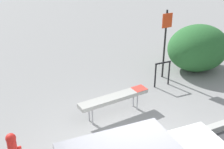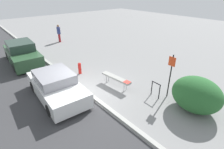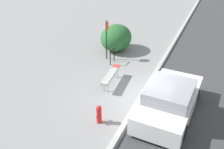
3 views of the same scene
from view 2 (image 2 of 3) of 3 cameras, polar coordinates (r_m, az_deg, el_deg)
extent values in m
plane|color=gray|center=(9.60, -8.28, -6.02)|extent=(60.00, 60.00, 0.00)
cube|color=#A8A8A3|center=(9.56, -8.31, -5.69)|extent=(60.00, 0.20, 0.13)
cylinder|color=#99999E|center=(10.41, -1.85, -1.43)|extent=(0.04, 0.04, 0.48)
cylinder|color=#99999E|center=(9.56, 3.94, -4.23)|extent=(0.04, 0.04, 0.48)
cylinder|color=#99999E|center=(10.52, -1.11, -1.09)|extent=(0.04, 0.04, 0.48)
cylinder|color=#99999E|center=(9.69, 4.68, -3.82)|extent=(0.04, 0.04, 0.48)
cube|color=#999993|center=(9.89, 1.31, -1.10)|extent=(2.03, 0.52, 0.11)
cube|color=red|center=(9.38, 4.94, -2.44)|extent=(0.39, 0.36, 0.01)
cylinder|color=black|center=(9.42, 12.85, -4.29)|extent=(0.05, 0.05, 0.80)
cylinder|color=black|center=(9.16, 15.20, -5.53)|extent=(0.05, 0.05, 0.80)
cylinder|color=black|center=(9.09, 14.28, -2.75)|extent=(0.55, 0.07, 0.05)
cylinder|color=black|center=(9.15, 18.41, -0.66)|extent=(0.06, 0.06, 2.30)
cube|color=red|center=(8.79, 19.03, 4.02)|extent=(0.36, 0.02, 0.46)
cylinder|color=red|center=(11.67, -10.46, 1.68)|extent=(0.20, 0.20, 0.60)
sphere|color=red|center=(11.53, -10.61, 3.28)|extent=(0.22, 0.22, 0.22)
cylinder|color=red|center=(11.76, -10.83, 2.17)|extent=(0.08, 0.07, 0.07)
cylinder|color=red|center=(11.53, -10.14, 1.73)|extent=(0.08, 0.07, 0.07)
ellipsoid|color=#28602D|center=(8.78, 25.84, -5.90)|extent=(2.22, 1.85, 1.61)
cylinder|color=maroon|center=(19.40, -16.86, 11.44)|extent=(0.16, 0.16, 0.84)
cylinder|color=maroon|center=(19.23, -16.67, 11.34)|extent=(0.16, 0.16, 0.84)
cube|color=navy|center=(19.14, -17.07, 13.58)|extent=(0.41, 0.24, 0.69)
sphere|color=#8C6647|center=(19.05, -17.26, 14.93)|extent=(0.24, 0.24, 0.24)
cylinder|color=black|center=(8.74, -9.07, -7.35)|extent=(0.61, 0.21, 0.60)
cylinder|color=black|center=(8.26, -19.67, -11.00)|extent=(0.61, 0.21, 0.60)
cylinder|color=black|center=(10.79, -15.63, -1.07)|extent=(0.61, 0.21, 0.60)
cylinder|color=black|center=(10.41, -24.28, -3.64)|extent=(0.61, 0.21, 0.60)
cube|color=white|center=(9.39, -17.53, -4.35)|extent=(4.22, 2.05, 0.72)
cube|color=gray|center=(9.25, -18.39, -0.77)|extent=(2.06, 1.76, 0.50)
cylinder|color=black|center=(13.63, -22.23, 3.80)|extent=(0.61, 0.21, 0.60)
cylinder|color=black|center=(13.38, -29.13, 1.92)|extent=(0.61, 0.21, 0.60)
cylinder|color=black|center=(16.26, -25.08, 6.79)|extent=(0.61, 0.21, 0.60)
cylinder|color=black|center=(16.05, -30.89, 5.25)|extent=(0.61, 0.21, 0.60)
cube|color=#2D5133|center=(14.72, -27.10, 5.46)|extent=(4.68, 2.09, 0.88)
cube|color=#253930|center=(14.69, -27.84, 8.28)|extent=(2.29, 1.77, 0.61)
camera|label=1|loc=(9.77, -45.87, 16.67)|focal=50.00mm
camera|label=3|loc=(16.15, -38.52, 25.66)|focal=40.00mm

